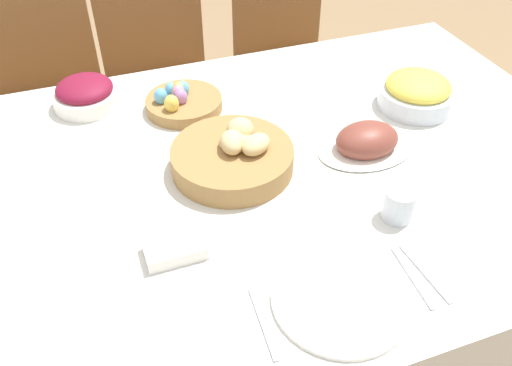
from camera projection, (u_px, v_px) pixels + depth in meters
ground_plane at (251, 340)px, 1.82m from camera, size 12.00×12.00×0.00m
dining_table at (250, 269)px, 1.58m from camera, size 1.88×1.19×0.73m
chair_far_left at (48, 99)px, 2.06m from camera, size 0.44×0.44×0.90m
chair_far_center at (163, 79)px, 2.18m from camera, size 0.43×0.43×0.90m
chair_far_right at (291, 56)px, 2.32m from camera, size 0.47×0.47×0.90m
bread_basket at (234, 155)px, 1.34m from camera, size 0.30×0.30×0.12m
egg_basket at (182, 101)px, 1.55m from camera, size 0.22×0.22×0.08m
ham_platter at (367, 142)px, 1.40m from camera, size 0.26×0.18×0.09m
pineapple_bowl at (417, 92)px, 1.55m from camera, size 0.22×0.22×0.10m
beet_salad_bowl at (85, 94)px, 1.56m from camera, size 0.19×0.19×0.08m
dinner_plate at (341, 298)px, 1.05m from camera, size 0.27×0.27×0.01m
fork at (263, 323)px, 1.01m from camera, size 0.02×0.17×0.00m
knife at (412, 277)px, 1.09m from camera, size 0.02×0.17×0.00m
spoon at (425, 273)px, 1.10m from camera, size 0.02×0.17×0.00m
drinking_cup at (399, 204)px, 1.20m from camera, size 0.07×0.07×0.08m
butter_dish at (175, 249)px, 1.13m from camera, size 0.13×0.08×0.03m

